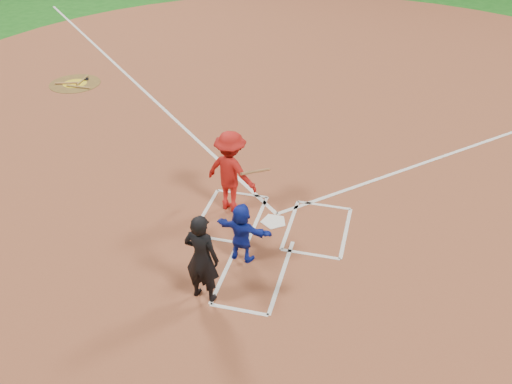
% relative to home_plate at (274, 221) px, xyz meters
% --- Properties ---
extents(ground, '(120.00, 120.00, 0.00)m').
position_rel_home_plate_xyz_m(ground, '(0.00, 0.00, -0.02)').
color(ground, '#165A17').
rests_on(ground, ground).
extents(home_plate_dirt, '(28.00, 28.00, 0.01)m').
position_rel_home_plate_xyz_m(home_plate_dirt, '(0.00, 6.00, -0.01)').
color(home_plate_dirt, brown).
rests_on(home_plate_dirt, ground).
extents(home_plate, '(0.60, 0.60, 0.02)m').
position_rel_home_plate_xyz_m(home_plate, '(0.00, 0.00, 0.00)').
color(home_plate, white).
rests_on(home_plate, home_plate_dirt).
extents(on_deck_circle, '(1.70, 1.70, 0.01)m').
position_rel_home_plate_xyz_m(on_deck_circle, '(-8.28, 6.05, -0.00)').
color(on_deck_circle, brown).
rests_on(on_deck_circle, home_plate_dirt).
extents(on_deck_logo, '(0.80, 0.80, 0.00)m').
position_rel_home_plate_xyz_m(on_deck_logo, '(-8.28, 6.05, 0.00)').
color(on_deck_logo, yellow).
rests_on(on_deck_logo, on_deck_circle).
extents(on_deck_bat_a, '(0.12, 0.84, 0.06)m').
position_rel_home_plate_xyz_m(on_deck_bat_a, '(-8.13, 6.30, 0.03)').
color(on_deck_bat_a, olive).
rests_on(on_deck_bat_a, on_deck_circle).
extents(on_deck_bat_b, '(0.81, 0.34, 0.06)m').
position_rel_home_plate_xyz_m(on_deck_bat_b, '(-8.48, 5.95, 0.03)').
color(on_deck_bat_b, '#A46B3C').
rests_on(on_deck_bat_b, on_deck_circle).
extents(on_deck_bat_c, '(0.84, 0.07, 0.06)m').
position_rel_home_plate_xyz_m(on_deck_bat_c, '(-7.98, 5.75, 0.03)').
color(on_deck_bat_c, '#A1773B').
rests_on(on_deck_bat_c, on_deck_circle).
extents(bat_weight_donut, '(0.19, 0.19, 0.05)m').
position_rel_home_plate_xyz_m(bat_weight_donut, '(-8.08, 6.45, 0.03)').
color(bat_weight_donut, black).
rests_on(bat_weight_donut, on_deck_circle).
extents(catcher, '(1.24, 0.58, 1.28)m').
position_rel_home_plate_xyz_m(catcher, '(-0.34, -1.37, 0.63)').
color(catcher, '#1529AC').
rests_on(catcher, home_plate_dirt).
extents(umpire, '(0.73, 0.53, 1.83)m').
position_rel_home_plate_xyz_m(umpire, '(-0.72, -2.62, 0.91)').
color(umpire, black).
rests_on(umpire, home_plate_dirt).
extents(chalk_markings, '(28.35, 17.32, 0.01)m').
position_rel_home_plate_xyz_m(chalk_markings, '(0.00, 5.29, -0.01)').
color(chalk_markings, white).
rests_on(chalk_markings, home_plate_dirt).
extents(batter_at_plate, '(1.55, 1.04, 1.91)m').
position_rel_home_plate_xyz_m(batter_at_plate, '(-1.05, 0.30, 0.95)').
color(batter_at_plate, red).
rests_on(batter_at_plate, home_plate_dirt).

